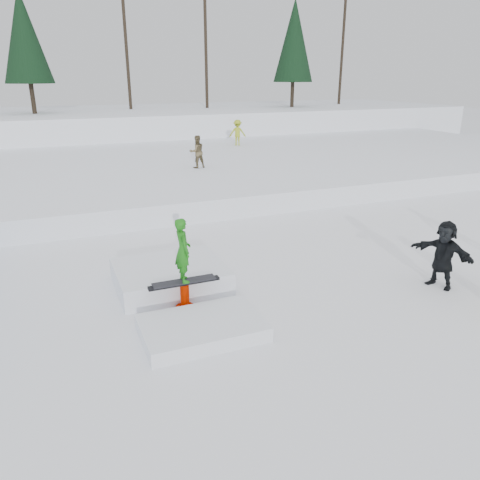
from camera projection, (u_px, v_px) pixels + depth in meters
name	position (u px, v px, depth m)	size (l,w,h in m)	color
ground	(254.00, 320.00, 9.98)	(120.00, 120.00, 0.00)	white
snow_berm	(94.00, 127.00, 35.71)	(60.00, 14.00, 2.40)	white
snow_midrise	(126.00, 170.00, 23.78)	(50.00, 18.00, 0.80)	white
treeline	(175.00, 39.00, 34.35)	(40.24, 4.22, 10.50)	black
walker_olive	(197.00, 152.00, 21.85)	(0.73, 0.57, 1.51)	brown
walker_ygreen	(238.00, 133.00, 28.91)	(1.01, 0.58, 1.56)	#9DAE20
spectator_dark	(443.00, 254.00, 11.32)	(1.56, 0.50, 1.68)	black
jib_rail_feature	(178.00, 286.00, 10.88)	(2.60, 4.40, 2.11)	white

